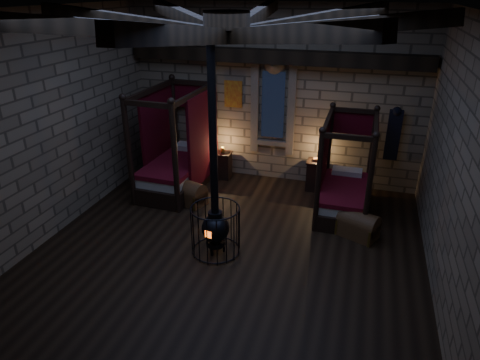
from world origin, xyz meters
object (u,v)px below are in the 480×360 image
(bed_left, at_px, (178,164))
(stove, at_px, (215,224))
(trunk_right, at_px, (358,225))
(bed_right, at_px, (344,189))
(trunk_left, at_px, (189,193))

(bed_left, distance_m, stove, 3.02)
(bed_left, distance_m, trunk_right, 4.45)
(bed_right, height_order, trunk_left, bed_right)
(stove, bearing_deg, trunk_right, 40.22)
(bed_right, relative_size, trunk_left, 2.43)
(bed_right, bearing_deg, bed_left, 178.46)
(trunk_left, relative_size, stove, 0.21)
(trunk_left, bearing_deg, bed_right, 29.53)
(bed_right, height_order, trunk_right, bed_right)
(bed_left, xyz_separation_m, trunk_right, (4.29, -1.11, -0.35))
(stove, bearing_deg, bed_left, 139.26)
(bed_right, distance_m, trunk_left, 3.43)
(bed_left, height_order, bed_right, bed_left)
(bed_left, xyz_separation_m, bed_right, (3.93, -0.12, -0.08))
(trunk_left, bearing_deg, trunk_right, 13.41)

